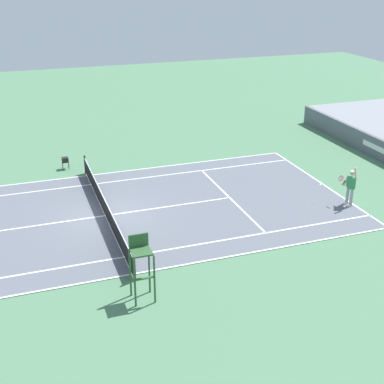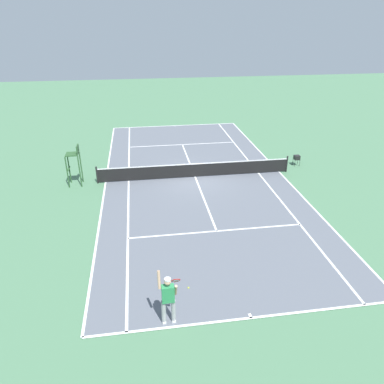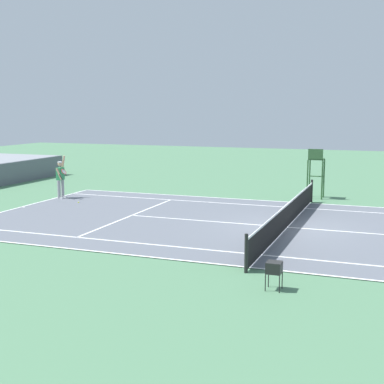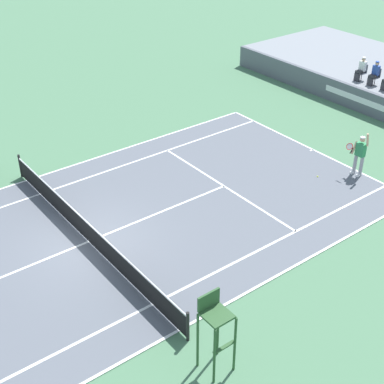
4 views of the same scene
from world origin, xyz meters
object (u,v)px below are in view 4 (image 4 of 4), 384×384
at_px(tennis_player, 360,154).
at_px(tennis_ball, 318,177).
at_px(umpire_chair, 215,324).
at_px(spectator_seated_1, 375,74).
at_px(spectator_seated_0, 361,69).

bearing_deg(tennis_player, tennis_ball, -119.42).
distance_m(tennis_ball, umpire_chair, 11.50).
xyz_separation_m(spectator_seated_1, umpire_chair, (8.80, -18.25, -0.33)).
height_order(spectator_seated_0, spectator_seated_1, same).
bearing_deg(tennis_player, spectator_seated_0, 128.51).
relative_size(spectator_seated_1, tennis_ball, 18.60).
xyz_separation_m(spectator_seated_1, tennis_player, (4.40, -6.62, -0.89)).
height_order(spectator_seated_1, tennis_ball, spectator_seated_1).
bearing_deg(tennis_ball, tennis_player, 60.58).
height_order(spectator_seated_1, tennis_player, spectator_seated_1).
bearing_deg(tennis_ball, spectator_seated_1, 113.52).
relative_size(tennis_ball, umpire_chair, 0.03).
height_order(spectator_seated_1, umpire_chair, spectator_seated_1).
bearing_deg(tennis_player, spectator_seated_1, 123.61).
xyz_separation_m(tennis_player, umpire_chair, (4.40, -11.63, 0.56)).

